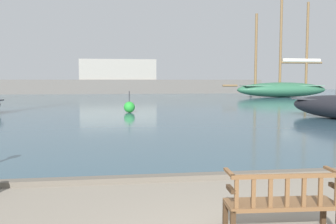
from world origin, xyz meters
The scene contains 6 objects.
harbor_water centered at (0.00, 44.00, 0.04)m, with size 100.00×80.00×0.08m, color #385666.
quay_edge_kerb centered at (0.00, 3.85, 0.06)m, with size 40.00×0.30×0.12m, color #675F54.
park_bench centered at (0.72, 0.77, 0.47)m, with size 1.63×0.62×0.92m.
sailboat_outer_port centered at (19.63, 41.38, 1.38)m, with size 13.81×3.23×14.59m.
channel_buoy centered at (-0.73, 20.63, 0.45)m, with size 0.74×0.74×1.44m.
far_breakwater centered at (-0.27, 56.79, 1.84)m, with size 45.20×2.40×5.60m.
Camera 1 is at (-1.65, -4.22, 2.21)m, focal length 40.00 mm.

